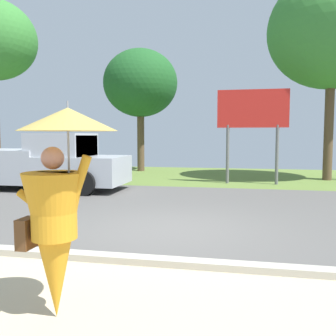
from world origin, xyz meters
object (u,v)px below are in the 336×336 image
monk_pedestrian (57,211)px  pickup_truck (50,164)px  tree_center_back (332,31)px  tree_right_mid (140,84)px  roadside_billboard (253,115)px

monk_pedestrian → pickup_truck: (-4.66, 8.20, -0.21)m
pickup_truck → tree_center_back: tree_center_back is taller
monk_pedestrian → tree_right_mid: (-3.48, 15.26, 3.34)m
roadside_billboard → monk_pedestrian: bearing=-100.3°
tree_center_back → pickup_truck: bearing=-154.0°
tree_center_back → monk_pedestrian: bearing=-111.3°
monk_pedestrian → tree_right_mid: tree_right_mid is taller
monk_pedestrian → tree_center_back: (5.04, 12.94, 4.85)m
pickup_truck → roadside_billboard: 7.45m
pickup_truck → tree_center_back: size_ratio=0.63×
monk_pedestrian → pickup_truck: monk_pedestrian is taller
monk_pedestrian → roadside_billboard: roadside_billboard is taller
monk_pedestrian → tree_center_back: 14.71m
roadside_billboard → tree_center_back: bearing=31.7°
monk_pedestrian → tree_center_back: tree_center_back is taller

